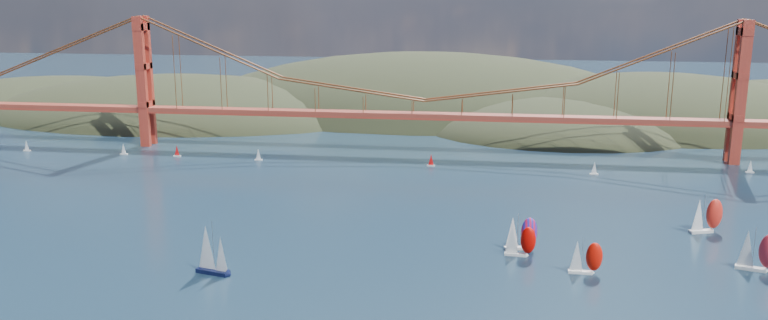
{
  "coord_description": "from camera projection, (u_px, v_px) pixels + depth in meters",
  "views": [
    {
      "loc": [
        26.23,
        -120.27,
        66.81
      ],
      "look_at": [
        -3.96,
        90.0,
        17.6
      ],
      "focal_mm": 35.0,
      "sensor_mm": 36.0,
      "label": 1
    }
  ],
  "objects": [
    {
      "name": "bridge",
      "position": [
        421.0,
        75.0,
        301.23
      ],
      "size": [
        552.0,
        12.0,
        55.0
      ],
      "color": "maroon",
      "rests_on": "ground"
    },
    {
      "name": "distant_boat_2",
      "position": [
        177.0,
        151.0,
        301.42
      ],
      "size": [
        3.0,
        2.0,
        4.7
      ],
      "color": "silver",
      "rests_on": "ground"
    },
    {
      "name": "racer_rwb",
      "position": [
        520.0,
        232.0,
        194.23
      ],
      "size": [
        8.7,
        4.44,
        9.78
      ],
      "rotation": [
        0.0,
        0.0,
        0.18
      ],
      "color": "silver",
      "rests_on": "ground"
    },
    {
      "name": "distant_boat_3",
      "position": [
        258.0,
        154.0,
        294.91
      ],
      "size": [
        3.0,
        2.0,
        4.7
      ],
      "color": "silver",
      "rests_on": "ground"
    },
    {
      "name": "racer_3",
      "position": [
        706.0,
        215.0,
        207.47
      ],
      "size": [
        9.7,
        6.12,
        10.84
      ],
      "rotation": [
        0.0,
        0.0,
        0.33
      ],
      "color": "silver",
      "rests_on": "ground"
    },
    {
      "name": "distant_boat_8",
      "position": [
        594.0,
        168.0,
        272.21
      ],
      "size": [
        3.0,
        2.0,
        4.7
      ],
      "color": "silver",
      "rests_on": "ground"
    },
    {
      "name": "distant_boat_0",
      "position": [
        27.0,
        145.0,
        311.55
      ],
      "size": [
        3.0,
        2.0,
        4.7
      ],
      "color": "silver",
      "rests_on": "ground"
    },
    {
      "name": "distant_boat_1",
      "position": [
        123.0,
        149.0,
        304.95
      ],
      "size": [
        3.0,
        2.0,
        4.7
      ],
      "color": "silver",
      "rests_on": "ground"
    },
    {
      "name": "headlands",
      "position": [
        524.0,
        139.0,
        399.62
      ],
      "size": [
        725.0,
        225.0,
        96.0
      ],
      "color": "black",
      "rests_on": "ground"
    },
    {
      "name": "distant_boat_4",
      "position": [
        750.0,
        167.0,
        275.05
      ],
      "size": [
        3.0,
        2.0,
        4.7
      ],
      "color": "silver",
      "rests_on": "ground"
    },
    {
      "name": "racer_1",
      "position": [
        585.0,
        257.0,
        177.74
      ],
      "size": [
        7.83,
        3.2,
        8.99
      ],
      "rotation": [
        0.0,
        0.0,
        -0.03
      ],
      "color": "white",
      "rests_on": "ground"
    },
    {
      "name": "sloop_navy",
      "position": [
        211.0,
        250.0,
        177.47
      ],
      "size": [
        8.87,
        5.9,
        13.19
      ],
      "rotation": [
        0.0,
        0.0,
        -0.25
      ],
      "color": "black",
      "rests_on": "ground"
    },
    {
      "name": "racer_2",
      "position": [
        757.0,
        250.0,
        179.44
      ],
      "size": [
        9.76,
        5.99,
        10.93
      ],
      "rotation": [
        0.0,
        0.0,
        -0.31
      ],
      "color": "white",
      "rests_on": "ground"
    },
    {
      "name": "distant_boat_9",
      "position": [
        431.0,
        160.0,
        285.31
      ],
      "size": [
        3.0,
        2.0,
        4.7
      ],
      "color": "silver",
      "rests_on": "ground"
    },
    {
      "name": "racer_0",
      "position": [
        520.0,
        240.0,
        189.52
      ],
      "size": [
        7.87,
        3.48,
        8.92
      ],
      "rotation": [
        0.0,
        0.0,
        -0.1
      ],
      "color": "white",
      "rests_on": "ground"
    }
  ]
}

